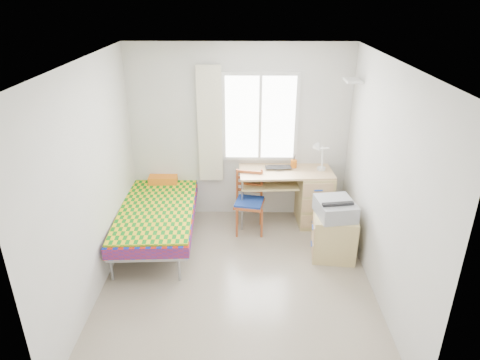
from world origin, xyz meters
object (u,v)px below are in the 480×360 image
chair (250,198)px  desk (309,195)px  printer (335,208)px  cabinet (334,236)px  bed (159,207)px

chair → desk: bearing=25.9°
chair → printer: (1.08, -0.66, 0.20)m
desk → cabinet: (0.21, -0.92, -0.15)m
bed → desk: bed is taller
bed → chair: bearing=5.6°
bed → cabinet: size_ratio=3.66×
chair → cabinet: chair is taller
chair → printer: 1.28m
desk → printer: 0.95m
desk → cabinet: 0.95m
bed → printer: bearing=-14.3°
chair → cabinet: (1.09, -0.68, -0.21)m
chair → cabinet: 1.30m
chair → bed: bearing=-160.5°
cabinet → printer: size_ratio=1.04×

